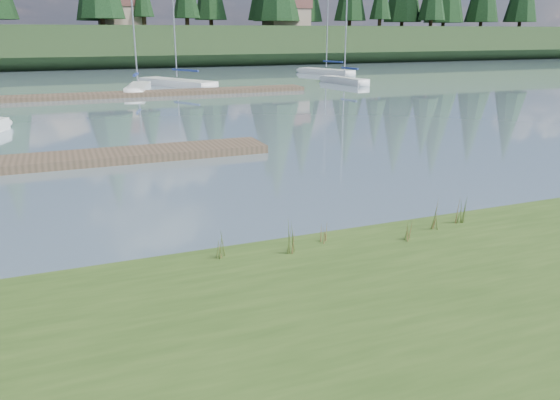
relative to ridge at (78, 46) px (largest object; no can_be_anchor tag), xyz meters
name	(u,v)px	position (x,y,z in m)	size (l,w,h in m)	color
ground	(109,97)	(0.00, -43.00, -2.50)	(200.00, 200.00, 0.00)	gray
bank	(357,370)	(0.00, -79.00, -2.33)	(60.00, 9.00, 0.35)	#344E1B
ridge	(78,46)	(0.00, 0.00, 0.00)	(200.00, 20.00, 5.00)	black
dock_near	(46,161)	(-4.00, -64.00, -2.35)	(16.00, 2.00, 0.30)	#4C3D2C
dock_far	(137,94)	(2.00, -43.00, -2.35)	(26.00, 2.20, 0.30)	#4C3D2C
sailboat_bg_2	(139,87)	(2.65, -39.60, -2.17)	(3.04, 7.20, 10.73)	white
sailboat_bg_3	(171,82)	(5.91, -35.90, -2.18)	(6.04, 9.24, 13.73)	white
sailboat_bg_4	(340,80)	(20.73, -39.42, -2.17)	(2.21, 6.57, 9.68)	white
sailboat_bg_5	(322,71)	(24.16, -28.46, -2.18)	(4.27, 8.12, 11.53)	white
weed_0	(292,239)	(0.62, -75.32, -1.85)	(0.17, 0.14, 0.72)	#475B23
weed_1	(325,233)	(1.46, -75.04, -1.95)	(0.17, 0.14, 0.47)	#475B23
weed_2	(438,217)	(4.10, -75.31, -1.85)	(0.17, 0.14, 0.72)	#475B23
weed_3	(224,245)	(-0.71, -75.07, -1.89)	(0.17, 0.14, 0.62)	#475B23
weed_4	(409,230)	(3.16, -75.59, -1.93)	(0.17, 0.14, 0.53)	#475B23
weed_5	(460,210)	(4.86, -75.12, -1.85)	(0.17, 0.14, 0.72)	#475B23
mud_lip	(251,257)	(0.00, -74.60, -2.43)	(60.00, 0.50, 0.14)	#33281C
house_1	(121,10)	(6.00, -2.00, 4.81)	(6.30, 5.30, 4.65)	gray
house_2	(286,12)	(30.00, -4.00, 4.81)	(6.30, 5.30, 4.65)	gray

